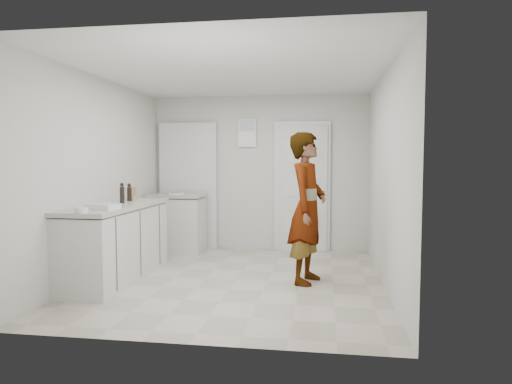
% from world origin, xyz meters
% --- Properties ---
extents(ground, '(4.00, 4.00, 0.00)m').
position_xyz_m(ground, '(0.00, 0.00, 0.00)').
color(ground, '#A19B87').
rests_on(ground, ground).
extents(room_shell, '(4.00, 4.00, 4.00)m').
position_xyz_m(room_shell, '(-0.17, 1.95, 1.02)').
color(room_shell, beige).
rests_on(room_shell, ground).
extents(main_counter, '(0.64, 1.96, 0.93)m').
position_xyz_m(main_counter, '(-1.45, -0.20, 0.43)').
color(main_counter, silver).
rests_on(main_counter, ground).
extents(side_counter, '(0.84, 0.61, 0.93)m').
position_xyz_m(side_counter, '(-1.25, 1.55, 0.43)').
color(side_counter, silver).
rests_on(side_counter, ground).
extents(person, '(0.57, 0.74, 1.79)m').
position_xyz_m(person, '(0.86, 0.01, 0.89)').
color(person, silver).
rests_on(person, ground).
extents(cake_mix_box, '(0.11, 0.06, 0.17)m').
position_xyz_m(cake_mix_box, '(-1.57, 0.57, 1.01)').
color(cake_mix_box, '#9D774E').
rests_on(cake_mix_box, main_counter).
extents(spice_jar, '(0.05, 0.05, 0.07)m').
position_xyz_m(spice_jar, '(-1.40, 0.23, 0.96)').
color(spice_jar, tan).
rests_on(spice_jar, main_counter).
extents(oil_cruet_a, '(0.06, 0.06, 0.23)m').
position_xyz_m(oil_cruet_a, '(-1.47, 0.23, 1.04)').
color(oil_cruet_a, black).
rests_on(oil_cruet_a, main_counter).
extents(oil_cruet_b, '(0.06, 0.06, 0.26)m').
position_xyz_m(oil_cruet_b, '(-1.44, -0.04, 1.05)').
color(oil_cruet_b, black).
rests_on(oil_cruet_b, main_counter).
extents(baking_dish, '(0.36, 0.29, 0.06)m').
position_xyz_m(baking_dish, '(-1.36, -0.71, 0.95)').
color(baking_dish, silver).
rests_on(baking_dish, main_counter).
extents(egg_bowl, '(0.14, 0.14, 0.05)m').
position_xyz_m(egg_bowl, '(-1.39, -1.10, 0.95)').
color(egg_bowl, silver).
rests_on(egg_bowl, main_counter).
extents(papers, '(0.30, 0.34, 0.01)m').
position_xyz_m(papers, '(-1.27, 1.56, 0.93)').
color(papers, white).
rests_on(papers, side_counter).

